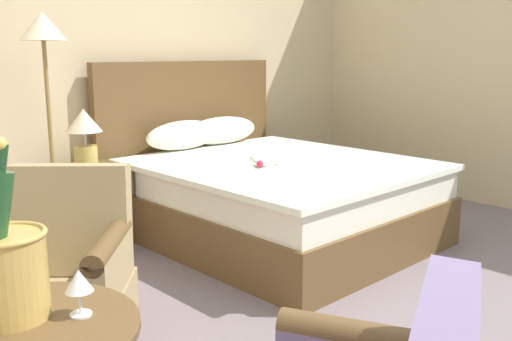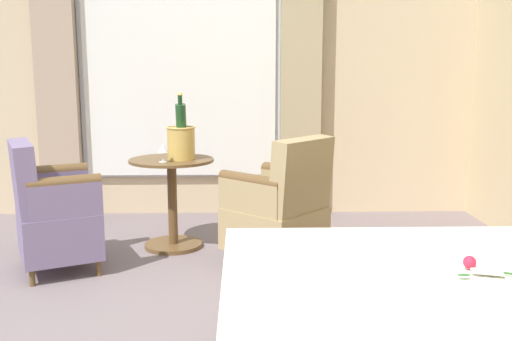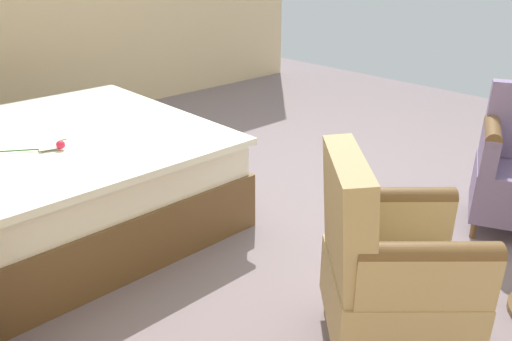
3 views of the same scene
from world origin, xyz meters
TOP-DOWN VIEW (x-y plane):
  - ground_plane at (0.00, 0.00)m, footprint 7.10×7.10m
  - bed at (0.72, 1.60)m, footprint 1.80×2.14m
  - armchair_by_window at (-1.28, 0.80)m, footprint 0.78×0.78m

SIDE VIEW (x-z plane):
  - ground_plane at x=0.00m, z-range 0.00..0.00m
  - bed at x=0.72m, z-range -0.31..0.99m
  - armchair_by_window at x=-1.28m, z-range -0.05..0.85m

